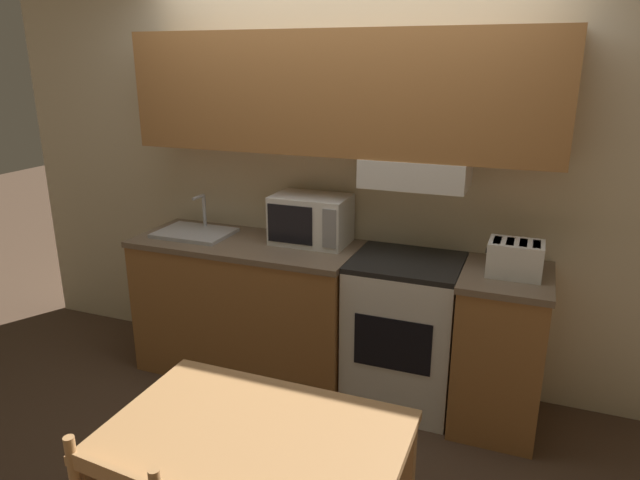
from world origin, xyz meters
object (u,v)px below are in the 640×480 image
(toaster, at_px, (515,258))
(sink_basin, at_px, (195,232))
(microwave, at_px, (311,219))
(stove_range, at_px, (403,332))
(dining_table, at_px, (255,460))

(toaster, bearing_deg, sink_basin, 179.76)
(microwave, bearing_deg, toaster, -6.02)
(stove_range, distance_m, toaster, 0.80)
(toaster, bearing_deg, stove_range, 177.37)
(stove_range, height_order, toaster, toaster)
(microwave, height_order, sink_basin, microwave)
(dining_table, bearing_deg, toaster, 63.52)
(toaster, xyz_separation_m, sink_basin, (-1.99, 0.01, -0.08))
(toaster, relative_size, dining_table, 0.28)
(stove_range, relative_size, dining_table, 0.87)
(stove_range, distance_m, microwave, 0.88)
(stove_range, distance_m, dining_table, 1.57)
(toaster, bearing_deg, microwave, 173.98)
(sink_basin, bearing_deg, microwave, 8.78)
(microwave, distance_m, sink_basin, 0.79)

